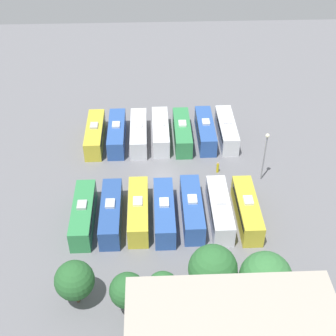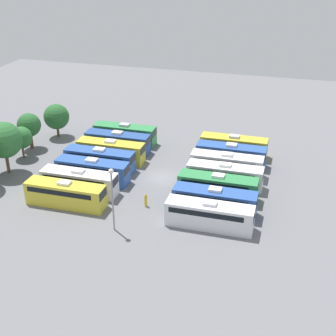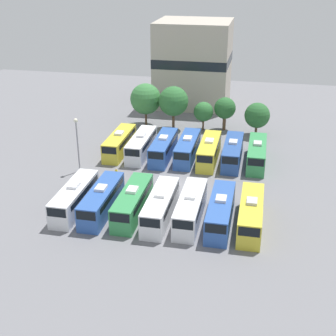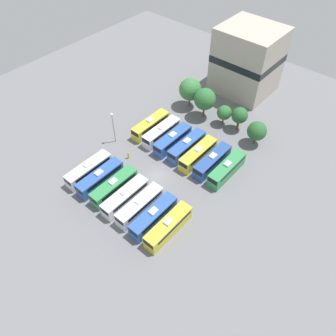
{
  "view_description": "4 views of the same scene",
  "coord_description": "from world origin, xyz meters",
  "px_view_note": "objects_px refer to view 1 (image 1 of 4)",
  "views": [
    {
      "loc": [
        1.45,
        53.41,
        44.1
      ],
      "look_at": [
        -0.73,
        0.86,
        2.14
      ],
      "focal_mm": 50.0,
      "sensor_mm": 36.0,
      "label": 1
    },
    {
      "loc": [
        -57.4,
        -17.58,
        30.98
      ],
      "look_at": [
        -1.24,
        -1.56,
        2.33
      ],
      "focal_mm": 50.0,
      "sensor_mm": 36.0,
      "label": 2
    },
    {
      "loc": [
        10.82,
        -56.47,
        28.51
      ],
      "look_at": [
        -1.39,
        1.93,
        1.42
      ],
      "focal_mm": 50.0,
      "sensor_mm": 36.0,
      "label": 3
    },
    {
      "loc": [
        31.3,
        -33.06,
        51.11
      ],
      "look_at": [
        1.45,
        1.48,
        1.91
      ],
      "focal_mm": 35.0,
      "sensor_mm": 36.0,
      "label": 4
    }
  ],
  "objects_px": {
    "tree_1": "(213,269)",
    "bus_1": "(205,130)",
    "tree_3": "(127,291)",
    "tree_4": "(75,280)",
    "bus_0": "(227,130)",
    "bus_10": "(164,212)",
    "bus_7": "(247,209)",
    "bus_9": "(192,208)",
    "bus_8": "(220,209)",
    "light_pole": "(265,149)",
    "tree_2": "(163,288)",
    "tree_0": "(266,278)",
    "bus_5": "(117,133)",
    "bus_6": "(95,134)",
    "worker_person": "(218,168)",
    "bus_4": "(139,133)",
    "bus_11": "(138,210)",
    "bus_2": "(182,132)",
    "bus_12": "(111,213)",
    "bus_13": "(83,214)"
  },
  "relations": [
    {
      "from": "bus_4",
      "to": "bus_9",
      "type": "distance_m",
      "value": 19.27
    },
    {
      "from": "bus_6",
      "to": "worker_person",
      "type": "relative_size",
      "value": 5.76
    },
    {
      "from": "bus_11",
      "to": "light_pole",
      "type": "distance_m",
      "value": 19.8
    },
    {
      "from": "light_pole",
      "to": "tree_1",
      "type": "relative_size",
      "value": 1.03
    },
    {
      "from": "bus_9",
      "to": "tree_4",
      "type": "bearing_deg",
      "value": 42.8
    },
    {
      "from": "bus_6",
      "to": "bus_9",
      "type": "relative_size",
      "value": 1.0
    },
    {
      "from": "bus_11",
      "to": "tree_2",
      "type": "height_order",
      "value": "tree_2"
    },
    {
      "from": "bus_5",
      "to": "tree_1",
      "type": "height_order",
      "value": "tree_1"
    },
    {
      "from": "bus_10",
      "to": "tree_2",
      "type": "xyz_separation_m",
      "value": [
        0.6,
        13.28,
        1.68
      ]
    },
    {
      "from": "bus_8",
      "to": "light_pole",
      "type": "bearing_deg",
      "value": -132.33
    },
    {
      "from": "tree_3",
      "to": "tree_4",
      "type": "relative_size",
      "value": 1.02
    },
    {
      "from": "bus_7",
      "to": "bus_10",
      "type": "height_order",
      "value": "same"
    },
    {
      "from": "bus_0",
      "to": "worker_person",
      "type": "height_order",
      "value": "bus_0"
    },
    {
      "from": "tree_4",
      "to": "bus_4",
      "type": "bearing_deg",
      "value": -102.04
    },
    {
      "from": "bus_7",
      "to": "bus_13",
      "type": "relative_size",
      "value": 1.0
    },
    {
      "from": "bus_1",
      "to": "bus_11",
      "type": "distance_m",
      "value": 21.21
    },
    {
      "from": "tree_2",
      "to": "tree_1",
      "type": "bearing_deg",
      "value": -171.8
    },
    {
      "from": "bus_11",
      "to": "tree_2",
      "type": "xyz_separation_m",
      "value": [
        -2.78,
        13.65,
        1.68
      ]
    },
    {
      "from": "light_pole",
      "to": "tree_0",
      "type": "relative_size",
      "value": 1.04
    },
    {
      "from": "bus_1",
      "to": "tree_0",
      "type": "distance_m",
      "value": 32.66
    },
    {
      "from": "bus_2",
      "to": "worker_person",
      "type": "bearing_deg",
      "value": 119.39
    },
    {
      "from": "bus_12",
      "to": "bus_13",
      "type": "relative_size",
      "value": 1.0
    },
    {
      "from": "bus_5",
      "to": "bus_6",
      "type": "height_order",
      "value": "same"
    },
    {
      "from": "bus_2",
      "to": "tree_1",
      "type": "height_order",
      "value": "tree_1"
    },
    {
      "from": "bus_2",
      "to": "bus_13",
      "type": "height_order",
      "value": "same"
    },
    {
      "from": "tree_1",
      "to": "bus_1",
      "type": "bearing_deg",
      "value": -94.85
    },
    {
      "from": "bus_1",
      "to": "tree_1",
      "type": "relative_size",
      "value": 1.34
    },
    {
      "from": "bus_4",
      "to": "tree_0",
      "type": "bearing_deg",
      "value": 112.88
    },
    {
      "from": "bus_7",
      "to": "light_pole",
      "type": "bearing_deg",
      "value": -114.0
    },
    {
      "from": "bus_6",
      "to": "tree_3",
      "type": "height_order",
      "value": "tree_3"
    },
    {
      "from": "bus_5",
      "to": "tree_4",
      "type": "height_order",
      "value": "tree_4"
    },
    {
      "from": "bus_12",
      "to": "worker_person",
      "type": "height_order",
      "value": "bus_12"
    },
    {
      "from": "bus_0",
      "to": "bus_10",
      "type": "bearing_deg",
      "value": 60.0
    },
    {
      "from": "tree_0",
      "to": "tree_2",
      "type": "bearing_deg",
      "value": -2.31
    },
    {
      "from": "tree_0",
      "to": "bus_7",
      "type": "bearing_deg",
      "value": -93.41
    },
    {
      "from": "bus_1",
      "to": "tree_1",
      "type": "height_order",
      "value": "tree_1"
    },
    {
      "from": "bus_7",
      "to": "tree_4",
      "type": "xyz_separation_m",
      "value": [
        20.87,
        12.16,
        1.97
      ]
    },
    {
      "from": "bus_4",
      "to": "tree_1",
      "type": "bearing_deg",
      "value": 104.81
    },
    {
      "from": "bus_6",
      "to": "tree_1",
      "type": "relative_size",
      "value": 1.34
    },
    {
      "from": "bus_8",
      "to": "tree_3",
      "type": "distance_m",
      "value": 18.44
    },
    {
      "from": "bus_0",
      "to": "bus_13",
      "type": "relative_size",
      "value": 1.0
    },
    {
      "from": "bus_7",
      "to": "bus_9",
      "type": "xyz_separation_m",
      "value": [
        7.21,
        -0.5,
        0.0
      ]
    },
    {
      "from": "bus_8",
      "to": "tree_1",
      "type": "distance_m",
      "value": 13.41
    },
    {
      "from": "bus_12",
      "to": "tree_3",
      "type": "relative_size",
      "value": 1.75
    },
    {
      "from": "bus_12",
      "to": "bus_13",
      "type": "bearing_deg",
      "value": 1.64
    },
    {
      "from": "bus_1",
      "to": "tree_1",
      "type": "distance_m",
      "value": 31.49
    },
    {
      "from": "bus_6",
      "to": "bus_9",
      "type": "height_order",
      "value": "same"
    },
    {
      "from": "tree_4",
      "to": "bus_8",
      "type": "bearing_deg",
      "value": -144.46
    },
    {
      "from": "bus_0",
      "to": "bus_13",
      "type": "xyz_separation_m",
      "value": [
        21.31,
        18.72,
        0.0
      ]
    },
    {
      "from": "bus_9",
      "to": "tree_3",
      "type": "relative_size",
      "value": 1.75
    }
  ]
}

